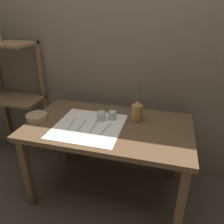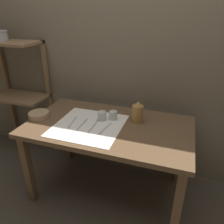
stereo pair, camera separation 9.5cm
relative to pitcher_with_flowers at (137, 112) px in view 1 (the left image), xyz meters
The scene contains 13 objects.
ground_plane 0.83m from the pitcher_with_flowers, 147.60° to the right, with size 12.00×12.00×0.00m, color #473F35.
stone_wall_back 0.58m from the pitcher_with_flowers, 120.23° to the left, with size 7.00×0.06×2.40m.
wooden_table 0.30m from the pitcher_with_flowers, 147.60° to the right, with size 1.35×0.77×0.71m.
wooden_shelf_unit 1.35m from the pitcher_with_flowers, behind, with size 0.60×0.33×1.28m.
linen_cloth 0.42m from the pitcher_with_flowers, 151.32° to the right, with size 0.54×0.54×0.00m.
pitcher_with_flowers is the anchor object (origin of this frame).
wooden_bowl 0.85m from the pitcher_with_flowers, 166.03° to the right, with size 0.18×0.18×0.05m.
glass_tumbler_near 0.30m from the pitcher_with_flowers, 165.25° to the right, with size 0.07×0.07×0.08m.
glass_tumbler_far 0.21m from the pitcher_with_flowers, behind, with size 0.07×0.07×0.07m.
fork_outer 0.55m from the pitcher_with_flowers, 158.41° to the right, with size 0.04×0.20×0.00m.
knife_center 0.47m from the pitcher_with_flowers, 153.73° to the right, with size 0.02×0.21×0.00m.
spoon_inner 0.36m from the pitcher_with_flowers, 153.96° to the right, with size 0.02×0.22×0.02m.
fork_inner 0.31m from the pitcher_with_flowers, 135.82° to the right, with size 0.04×0.20×0.00m.
Camera 1 is at (0.44, -1.50, 1.57)m, focal length 35.00 mm.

